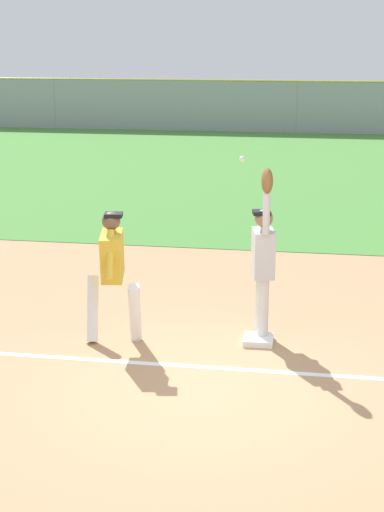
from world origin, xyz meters
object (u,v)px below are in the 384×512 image
(fielder, at_px, (263,256))
(parked_car_white, at_px, (301,109))
(runner, at_px, (112,268))
(first_base, at_px, (258,340))
(baseball, at_px, (242,159))
(parked_car_tan, at_px, (157,109))
(parked_car_blue, at_px, (32,105))

(fielder, height_order, parked_car_white, fielder)
(runner, relative_size, parked_car_white, 0.38)
(first_base, bearing_deg, baseball, 118.52)
(first_base, relative_size, baseball, 5.14)
(fielder, bearing_deg, runner, 1.60)
(first_base, xyz_separation_m, parked_car_tan, (-6.66, 25.32, 0.63))
(baseball, bearing_deg, parked_car_white, 90.21)
(fielder, xyz_separation_m, parked_car_blue, (-12.74, 26.01, -0.45))
(parked_car_blue, bearing_deg, parked_car_white, -0.12)
(fielder, height_order, baseball, baseball)
(first_base, bearing_deg, parked_car_white, 90.87)
(first_base, distance_m, fielder, 1.09)
(parked_car_blue, relative_size, parked_car_white, 0.97)
(fielder, xyz_separation_m, baseball, (-0.33, 0.39, 1.17))
(runner, height_order, baseball, baseball)
(runner, distance_m, parked_car_white, 26.39)
(parked_car_blue, distance_m, parked_car_tan, 6.11)
(runner, bearing_deg, parked_car_blue, 103.34)
(first_base, xyz_separation_m, baseball, (-0.30, 0.56, 2.25))
(fielder, height_order, runner, fielder)
(runner, height_order, parked_car_tan, runner)
(first_base, bearing_deg, parked_car_tan, 104.73)
(fielder, bearing_deg, parked_car_white, -100.58)
(fielder, distance_m, runner, 1.92)
(fielder, relative_size, parked_car_white, 0.50)
(parked_car_white, bearing_deg, parked_car_tan, -178.13)
(first_base, distance_m, baseball, 2.34)
(baseball, height_order, parked_car_white, baseball)
(parked_car_blue, relative_size, parked_car_tan, 0.97)
(parked_car_white, bearing_deg, runner, -98.12)
(fielder, relative_size, runner, 1.33)
(parked_car_blue, xyz_separation_m, parked_car_white, (12.31, -0.10, 0.00))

